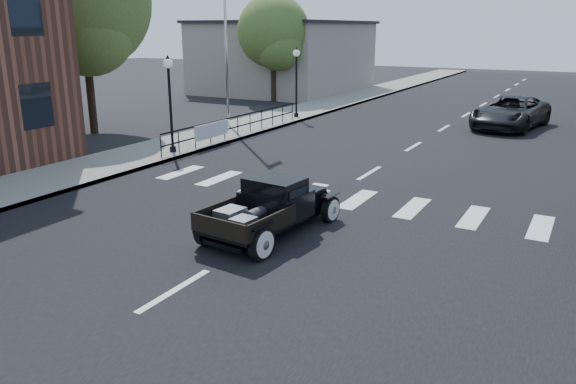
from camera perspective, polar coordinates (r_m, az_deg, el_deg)
The scene contains 13 objects.
ground at distance 13.00m, azimuth -2.91°, elevation -4.91°, with size 120.00×120.00×0.00m, color black.
road at distance 26.50m, azimuth 14.51°, elevation 5.62°, with size 14.00×80.00×0.02m, color black.
road_markings at distance 21.78m, azimuth 11.09°, elevation 3.56°, with size 12.00×60.00×0.06m, color silver, non-canonical shape.
sidewalk_left at distance 29.72m, azimuth -1.62°, elevation 7.38°, with size 3.00×80.00×0.15m, color gray.
low_building_left at distance 43.92m, azimuth -0.30°, elevation 13.48°, with size 10.00×12.00×5.00m, color #A59B8A.
railing at distance 24.82m, azimuth -5.13°, elevation 6.88°, with size 0.08×10.00×1.00m, color black, non-canonical shape.
banner at distance 23.20m, azimuth -7.72°, elevation 5.63°, with size 0.04×2.20×0.60m, color silver, non-canonical shape.
lamp_post_b at distance 21.66m, azimuth -11.86°, elevation 8.70°, with size 0.36×0.36×3.60m, color black, non-canonical shape.
lamp_post_c at distance 29.91m, azimuth 0.86°, elevation 11.07°, with size 0.36×0.36×3.60m, color black, non-canonical shape.
big_tree_near at distance 27.41m, azimuth -19.93°, elevation 14.80°, with size 6.00×6.00×8.82m, color #485F28, non-canonical shape.
big_tree_far at distance 37.44m, azimuth -1.49°, elevation 14.35°, with size 4.63×4.63×6.80m, color #485F28, non-canonical shape.
hotrod_pickup at distance 13.14m, azimuth -1.78°, elevation -1.49°, with size 1.85×3.97×1.37m, color black, non-canonical shape.
second_car at distance 29.41m, azimuth 21.68°, elevation 7.51°, with size 2.55×5.53×1.54m, color black.
Camera 1 is at (6.44, -10.27, 4.71)m, focal length 35.00 mm.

